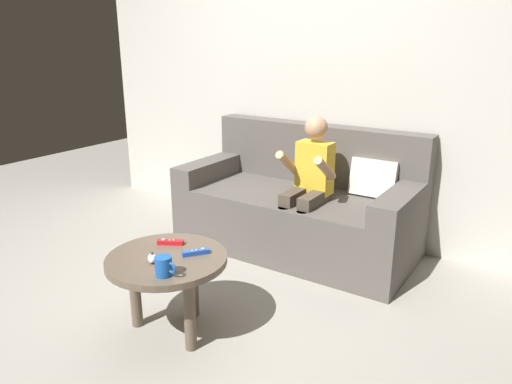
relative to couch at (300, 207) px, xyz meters
The scene contains 9 objects.
ground_plane 1.38m from the couch, 98.22° to the right, with size 8.06×8.06×0.00m, color #9E998E.
wall_back 1.04m from the couch, 116.15° to the left, with size 4.03×0.05×2.50m, color beige.
couch is the anchor object (origin of this frame).
person_seated_on_couch 0.36m from the couch, 50.87° to the right, with size 0.33×0.41×1.01m.
coffee_table 1.35m from the couch, 91.97° to the right, with size 0.62×0.62×0.44m.
game_remote_red_near_edge 1.24m from the couch, 96.29° to the right, with size 0.14×0.10×0.03m.
nunchuk_white 1.44m from the couch, 92.60° to the right, with size 0.09×0.10×0.05m.
game_remote_blue_far_corner 1.26m from the couch, 87.17° to the right, with size 0.11×0.13×0.03m.
coffee_mug 1.52m from the couch, 86.60° to the right, with size 0.12×0.08×0.10m.
Camera 1 is at (1.75, -1.64, 1.50)m, focal length 33.78 mm.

